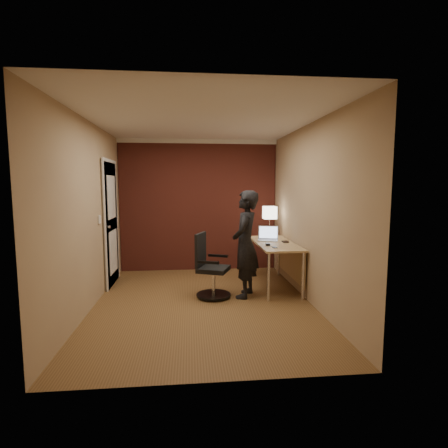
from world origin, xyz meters
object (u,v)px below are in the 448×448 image
at_px(desk_lamp, 270,213).
at_px(phone, 274,247).
at_px(wallet, 285,242).
at_px(office_chair, 210,270).
at_px(mouse, 268,244).
at_px(laptop, 268,236).
at_px(desk, 279,250).
at_px(person, 245,244).

relative_size(desk_lamp, phone, 4.65).
height_order(wallet, office_chair, office_chair).
distance_m(desk_lamp, mouse, 1.04).
distance_m(desk_lamp, phone, 1.21).
bearing_deg(laptop, mouse, -103.04).
relative_size(desk, person, 0.95).
height_order(laptop, phone, laptop).
bearing_deg(desk_lamp, person, -119.04).
relative_size(desk, desk_lamp, 2.80).
relative_size(desk, wallet, 13.64).
bearing_deg(phone, mouse, 102.57).
bearing_deg(laptop, desk, -60.43).
height_order(mouse, person, person).
bearing_deg(laptop, wallet, -47.51).
bearing_deg(laptop, person, -126.20).
distance_m(laptop, mouse, 0.51).
xyz_separation_m(mouse, office_chair, (-0.90, -0.15, -0.34)).
bearing_deg(wallet, desk_lamp, 98.37).
height_order(desk_lamp, phone, desk_lamp).
bearing_deg(person, wallet, 142.13).
bearing_deg(wallet, phone, -123.12).
height_order(mouse, phone, mouse).
bearing_deg(desk_lamp, laptop, -105.97).
bearing_deg(wallet, laptop, 132.49).
bearing_deg(office_chair, person, -2.38).
xyz_separation_m(desk_lamp, wallet, (0.10, -0.69, -0.41)).
relative_size(desk_lamp, person, 0.34).
xyz_separation_m(desk, phone, (-0.19, -0.45, 0.13)).
xyz_separation_m(desk, mouse, (-0.24, -0.26, 0.14)).
xyz_separation_m(mouse, wallet, (0.34, 0.25, -0.01)).
distance_m(mouse, person, 0.42).
xyz_separation_m(desk, laptop, (-0.13, 0.23, 0.19)).
relative_size(desk_lamp, wallet, 4.86).
relative_size(laptop, mouse, 3.87).
height_order(desk_lamp, office_chair, desk_lamp).
relative_size(desk, phone, 13.04).
relative_size(phone, office_chair, 0.12).
height_order(wallet, person, person).
height_order(desk, phone, phone).
bearing_deg(mouse, office_chair, -165.52).
relative_size(desk, mouse, 15.00).
height_order(desk, office_chair, office_chair).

